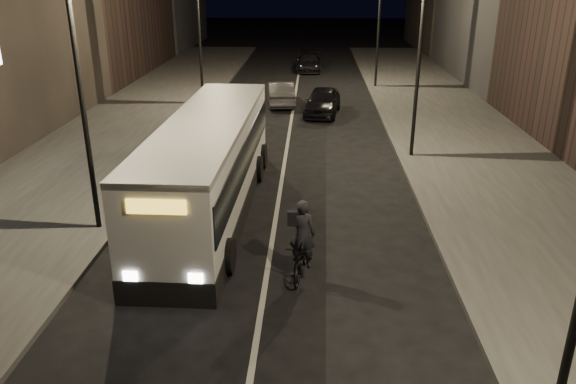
# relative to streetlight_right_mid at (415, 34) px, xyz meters

# --- Properties ---
(ground) EXTENTS (180.00, 180.00, 0.00)m
(ground) POSITION_rel_streetlight_right_mid_xyz_m (-5.33, -12.00, -5.36)
(ground) COLOR black
(ground) RESTS_ON ground
(sidewalk_right) EXTENTS (7.00, 70.00, 0.16)m
(sidewalk_right) POSITION_rel_streetlight_right_mid_xyz_m (3.17, 2.00, -5.28)
(sidewalk_right) COLOR #333230
(sidewalk_right) RESTS_ON ground
(sidewalk_left) EXTENTS (7.00, 70.00, 0.16)m
(sidewalk_left) POSITION_rel_streetlight_right_mid_xyz_m (-13.83, 2.00, -5.28)
(sidewalk_left) COLOR #333230
(sidewalk_left) RESTS_ON ground
(streetlight_right_mid) EXTENTS (1.20, 0.44, 8.12)m
(streetlight_right_mid) POSITION_rel_streetlight_right_mid_xyz_m (0.00, 0.00, 0.00)
(streetlight_right_mid) COLOR black
(streetlight_right_mid) RESTS_ON sidewalk_right
(streetlight_right_far) EXTENTS (1.20, 0.44, 8.12)m
(streetlight_right_far) POSITION_rel_streetlight_right_mid_xyz_m (0.00, 16.00, 0.00)
(streetlight_right_far) COLOR black
(streetlight_right_far) RESTS_ON sidewalk_right
(streetlight_left_near) EXTENTS (1.20, 0.44, 8.12)m
(streetlight_left_near) POSITION_rel_streetlight_right_mid_xyz_m (-10.66, -8.00, 0.00)
(streetlight_left_near) COLOR black
(streetlight_left_near) RESTS_ON sidewalk_left
(streetlight_left_far) EXTENTS (1.20, 0.44, 8.12)m
(streetlight_left_far) POSITION_rel_streetlight_right_mid_xyz_m (-10.66, 10.00, 0.00)
(streetlight_left_far) COLOR black
(streetlight_left_far) RESTS_ON sidewalk_left
(city_bus) EXTENTS (3.06, 12.23, 3.28)m
(city_bus) POSITION_rel_streetlight_right_mid_xyz_m (-7.60, -6.18, -3.58)
(city_bus) COLOR silver
(city_bus) RESTS_ON ground
(cyclist_on_bicycle) EXTENTS (0.98, 2.09, 2.32)m
(cyclist_on_bicycle) POSITION_rel_streetlight_right_mid_xyz_m (-4.36, -10.57, -4.59)
(cyclist_on_bicycle) COLOR black
(cyclist_on_bicycle) RESTS_ON ground
(car_near) EXTENTS (2.42, 4.71, 1.54)m
(car_near) POSITION_rel_streetlight_right_mid_xyz_m (-3.59, 8.01, -4.59)
(car_near) COLOR black
(car_near) RESTS_ON ground
(car_mid) EXTENTS (2.02, 4.54, 1.45)m
(car_mid) POSITION_rel_streetlight_right_mid_xyz_m (-6.13, 10.36, -4.64)
(car_mid) COLOR #38383A
(car_mid) RESTS_ON ground
(car_far) EXTENTS (1.96, 4.82, 1.40)m
(car_far) POSITION_rel_streetlight_right_mid_xyz_m (-4.53, 23.13, -4.66)
(car_far) COLOR black
(car_far) RESTS_ON ground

